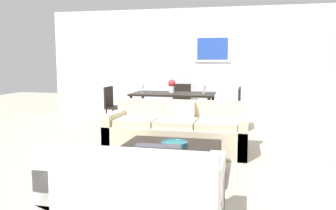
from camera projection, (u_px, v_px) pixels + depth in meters
name	position (u px, v px, depth m)	size (l,w,h in m)	color
ground_plane	(170.00, 156.00, 5.29)	(18.00, 18.00, 0.00)	#BCB29E
back_wall_unit	(213.00, 64.00, 8.47)	(8.40, 0.09, 2.70)	silver
sofa_beige	(177.00, 133.00, 5.57)	(2.20, 0.90, 0.78)	beige
loveseat_white	(137.00, 196.00, 2.97)	(1.43, 0.90, 0.78)	white
coffee_table	(169.00, 162.00, 4.31)	(1.20, 1.09, 0.38)	black
decorative_bowl	(174.00, 144.00, 4.29)	(0.32, 0.32, 0.07)	#19666B
dining_table	(173.00, 96.00, 7.43)	(1.73, 0.95, 0.75)	black
dining_chair_left_near	(114.00, 104.00, 7.52)	(0.44, 0.44, 0.88)	black
dining_chair_right_near	(233.00, 107.00, 6.97)	(0.44, 0.44, 0.88)	black
dining_chair_head	(181.00, 100.00, 8.30)	(0.44, 0.44, 0.88)	black
dining_chair_right_far	(234.00, 105.00, 7.38)	(0.44, 0.44, 0.88)	black
wine_glass_left_near	(142.00, 87.00, 7.43)	(0.07, 0.07, 0.17)	silver
wine_glass_right_near	(203.00, 88.00, 7.15)	(0.06, 0.06, 0.18)	silver
wine_glass_right_far	(205.00, 88.00, 7.38)	(0.07, 0.07, 0.16)	silver
centerpiece_vase	(172.00, 85.00, 7.46)	(0.16, 0.16, 0.28)	silver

